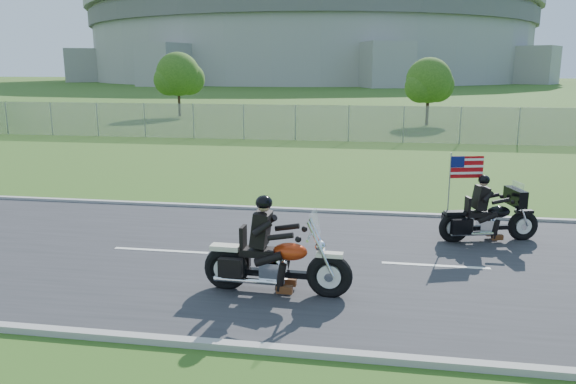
# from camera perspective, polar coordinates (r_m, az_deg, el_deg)

# --- Properties ---
(ground) EXTENTS (420.00, 420.00, 0.00)m
(ground) POSITION_cam_1_polar(r_m,az_deg,el_deg) (12.40, -4.10, -6.61)
(ground) COLOR #3F561B
(ground) RESTS_ON ground
(road) EXTENTS (120.00, 8.00, 0.04)m
(road) POSITION_cam_1_polar(r_m,az_deg,el_deg) (12.40, -4.10, -6.53)
(road) COLOR #28282B
(road) RESTS_ON ground
(curb_north) EXTENTS (120.00, 0.18, 0.12)m
(curb_north) POSITION_cam_1_polar(r_m,az_deg,el_deg) (16.19, -0.77, -1.80)
(curb_north) COLOR #9E9B93
(curb_north) RESTS_ON ground
(curb_south) EXTENTS (120.00, 0.18, 0.12)m
(curb_south) POSITION_cam_1_polar(r_m,az_deg,el_deg) (8.81, -10.43, -14.80)
(curb_south) COLOR #9E9B93
(curb_south) RESTS_ON ground
(fence) EXTENTS (60.00, 0.03, 2.00)m
(fence) POSITION_cam_1_polar(r_m,az_deg,el_deg) (32.48, -4.53, 7.12)
(fence) COLOR gray
(fence) RESTS_ON ground
(stadium) EXTENTS (140.40, 140.40, 29.20)m
(stadium) POSITION_cam_1_polar(r_m,az_deg,el_deg) (183.17, 2.34, 16.19)
(stadium) COLOR #A3A099
(stadium) RESTS_ON ground
(tree_fence_near) EXTENTS (3.52, 3.28, 4.75)m
(tree_fence_near) POSITION_cam_1_polar(r_m,az_deg,el_deg) (41.56, 14.16, 10.70)
(tree_fence_near) COLOR #382316
(tree_fence_near) RESTS_ON ground
(tree_fence_mid) EXTENTS (3.96, 3.69, 5.30)m
(tree_fence_mid) POSITION_cam_1_polar(r_m,az_deg,el_deg) (48.41, -11.03, 11.46)
(tree_fence_mid) COLOR #382316
(tree_fence_mid) RESTS_ON ground
(motorcycle_lead) EXTENTS (2.77, 0.70, 1.87)m
(motorcycle_lead) POSITION_cam_1_polar(r_m,az_deg,el_deg) (10.27, -1.41, -7.28)
(motorcycle_lead) COLOR black
(motorcycle_lead) RESTS_ON ground
(motorcycle_follow) EXTENTS (2.40, 1.07, 2.03)m
(motorcycle_follow) POSITION_cam_1_polar(r_m,az_deg,el_deg) (14.08, 19.72, -2.62)
(motorcycle_follow) COLOR black
(motorcycle_follow) RESTS_ON ground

